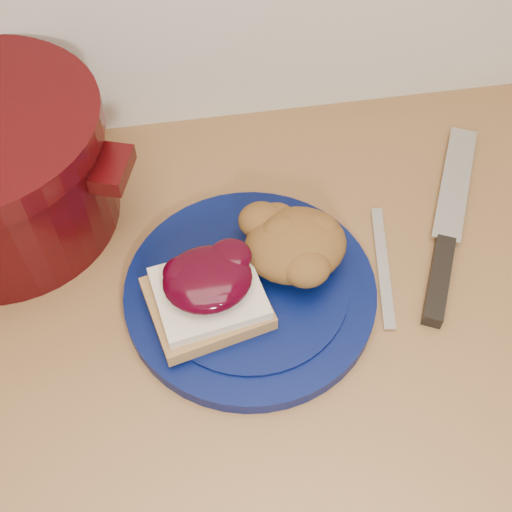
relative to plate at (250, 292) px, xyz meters
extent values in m
cube|color=beige|center=(-0.01, 0.01, -0.48)|extent=(4.00, 0.60, 0.86)
cylinder|color=#040C3A|center=(0.00, 0.00, 0.00)|extent=(0.32, 0.32, 0.02)
cube|color=olive|center=(-0.05, -0.02, 0.02)|extent=(0.14, 0.13, 0.02)
cube|color=beige|center=(-0.05, -0.02, 0.04)|extent=(0.13, 0.12, 0.01)
ellipsoid|color=black|center=(-0.05, -0.02, 0.06)|extent=(0.11, 0.10, 0.03)
ellipsoid|color=brown|center=(0.06, 0.03, 0.04)|extent=(0.13, 0.11, 0.06)
cube|color=black|center=(0.22, -0.02, 0.00)|extent=(0.07, 0.12, 0.02)
cube|color=silver|center=(0.29, 0.12, 0.00)|extent=(0.12, 0.20, 0.00)
cube|color=silver|center=(0.16, 0.01, -0.01)|extent=(0.05, 0.18, 0.00)
cube|color=#320506|center=(-0.14, 0.12, 0.10)|extent=(0.06, 0.07, 0.02)
camera|label=1|loc=(-0.06, -0.39, 0.62)|focal=45.00mm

